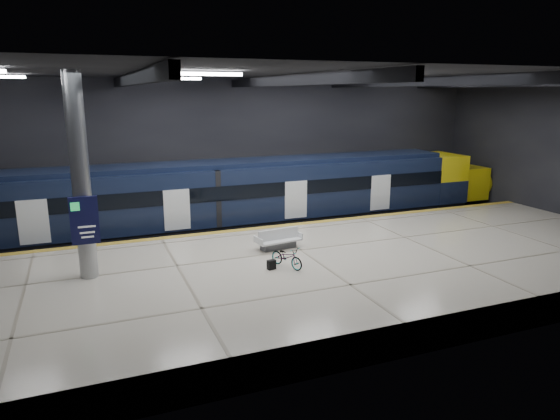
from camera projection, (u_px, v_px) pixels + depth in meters
ground at (291, 268)px, 21.26m from camera, size 30.00×30.00×0.00m
room_shell at (292, 133)px, 19.94m from camera, size 30.10×16.10×8.05m
platform at (317, 275)px, 18.87m from camera, size 30.00×11.00×1.10m
safety_strip at (269, 227)px, 23.49m from camera, size 30.00×0.40×0.01m
rails at (251, 233)px, 26.21m from camera, size 30.00×1.52×0.16m
train at (264, 195)px, 26.03m from camera, size 29.40×2.84×3.79m
bench at (278, 242)px, 20.23m from camera, size 1.97×1.03×0.83m
bicycle at (287, 257)px, 18.04m from camera, size 1.08×1.58×0.78m
pannier_bag at (271, 265)px, 17.88m from camera, size 0.33×0.25×0.35m
info_column at (81, 181)px, 16.42m from camera, size 0.90×0.78×6.90m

